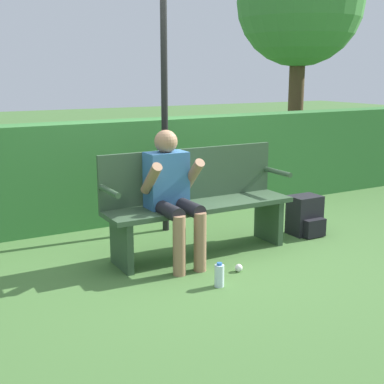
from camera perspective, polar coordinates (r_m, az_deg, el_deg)
The scene contains 9 objects.
ground_plane at distance 5.15m, azimuth 0.91°, elevation -6.56°, with size 40.00×40.00×0.00m, color #426B33.
hedge_back at distance 6.28m, azimuth -5.91°, elevation 2.40°, with size 12.00×0.40×1.16m.
park_bench at distance 5.06m, azimuth 0.52°, elevation -0.88°, with size 1.85×0.45×0.99m.
person_seated at distance 4.75m, azimuth -2.14°, elevation 0.23°, with size 0.51×0.60×1.20m.
backpack at distance 5.81m, azimuth 12.02°, elevation -2.54°, with size 0.32×0.33×0.42m.
water_bottle at distance 4.37m, azimuth 2.93°, elevation -8.87°, with size 0.08×0.08×0.20m.
signpost at distance 5.64m, azimuth -2.95°, elevation 10.93°, with size 0.31×0.09×2.79m.
tree at distance 9.61m, azimuth 11.44°, elevation 19.09°, with size 2.11×2.11×3.89m.
litter_crumple at distance 4.71m, azimuth 5.00°, elevation -8.06°, with size 0.07×0.07×0.07m.
Camera 1 is at (-2.46, -4.19, 1.70)m, focal length 50.00 mm.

